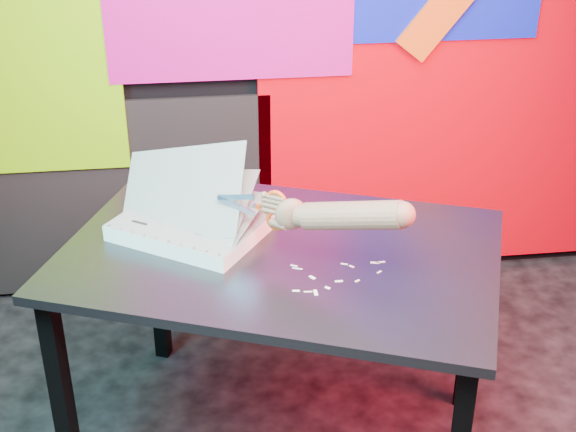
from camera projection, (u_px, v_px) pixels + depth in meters
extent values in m
cube|color=red|center=(450.00, 92.00, 3.31)|extent=(1.60, 0.02, 1.60)
cube|color=#83DD06|center=(17.00, 48.00, 2.99)|extent=(0.75, 0.02, 1.00)
cube|color=black|center=(116.00, 198.00, 3.33)|extent=(1.30, 0.02, 0.85)
cube|color=black|center=(62.00, 400.00, 2.35)|extent=(0.06, 0.06, 0.72)
cube|color=black|center=(157.00, 275.00, 2.97)|extent=(0.06, 0.06, 0.72)
cube|color=black|center=(470.00, 319.00, 2.72)|extent=(0.06, 0.06, 0.72)
cube|color=#29282D|center=(280.00, 254.00, 2.36)|extent=(1.48, 1.24, 0.03)
cube|color=silver|center=(190.00, 227.00, 2.43)|extent=(0.52, 0.49, 0.05)
cube|color=silver|center=(190.00, 219.00, 2.41)|extent=(0.52, 0.49, 0.00)
cube|color=silver|center=(190.00, 218.00, 2.41)|extent=(0.49, 0.47, 0.13)
cube|color=silver|center=(186.00, 209.00, 2.41)|extent=(0.46, 0.45, 0.22)
cube|color=silver|center=(182.00, 193.00, 2.40)|extent=(0.40, 0.40, 0.31)
cylinder|color=#242426|center=(110.00, 225.00, 2.38)|extent=(0.01, 0.01, 0.00)
cylinder|color=#242426|center=(121.00, 228.00, 2.36)|extent=(0.01, 0.01, 0.00)
cylinder|color=#242426|center=(133.00, 232.00, 2.34)|extent=(0.01, 0.01, 0.00)
cylinder|color=#242426|center=(145.00, 235.00, 2.33)|extent=(0.01, 0.01, 0.00)
cylinder|color=#242426|center=(157.00, 238.00, 2.31)|extent=(0.01, 0.01, 0.00)
cylinder|color=#242426|center=(169.00, 241.00, 2.29)|extent=(0.01, 0.01, 0.00)
cylinder|color=#242426|center=(181.00, 244.00, 2.28)|extent=(0.01, 0.01, 0.00)
cylinder|color=#242426|center=(194.00, 248.00, 2.26)|extent=(0.01, 0.01, 0.00)
cylinder|color=#242426|center=(207.00, 251.00, 2.24)|extent=(0.01, 0.01, 0.00)
cylinder|color=#242426|center=(220.00, 255.00, 2.23)|extent=(0.01, 0.01, 0.00)
cylinder|color=#242426|center=(164.00, 189.00, 2.60)|extent=(0.01, 0.01, 0.00)
cylinder|color=#242426|center=(175.00, 191.00, 2.59)|extent=(0.01, 0.01, 0.00)
cylinder|color=#242426|center=(186.00, 194.00, 2.57)|extent=(0.01, 0.01, 0.00)
cylinder|color=#242426|center=(197.00, 196.00, 2.55)|extent=(0.01, 0.01, 0.00)
cylinder|color=#242426|center=(209.00, 199.00, 2.54)|extent=(0.01, 0.01, 0.00)
cylinder|color=#242426|center=(220.00, 202.00, 2.52)|extent=(0.01, 0.01, 0.00)
cylinder|color=#242426|center=(232.00, 204.00, 2.50)|extent=(0.01, 0.01, 0.00)
cylinder|color=#242426|center=(244.00, 207.00, 2.48)|extent=(0.01, 0.01, 0.00)
cylinder|color=#242426|center=(256.00, 210.00, 2.47)|extent=(0.01, 0.01, 0.00)
cylinder|color=#242426|center=(268.00, 213.00, 2.45)|extent=(0.01, 0.01, 0.00)
cube|color=black|center=(173.00, 205.00, 2.50)|extent=(0.07, 0.05, 0.00)
cube|color=black|center=(202.00, 216.00, 2.43)|extent=(0.05, 0.04, 0.00)
cube|color=black|center=(169.00, 222.00, 2.40)|extent=(0.09, 0.06, 0.00)
cube|color=black|center=(203.00, 235.00, 2.33)|extent=(0.04, 0.03, 0.00)
cube|color=black|center=(140.00, 223.00, 2.39)|extent=(0.05, 0.04, 0.00)
cube|color=#999EBC|center=(236.00, 197.00, 2.28)|extent=(0.10, 0.07, 0.04)
cube|color=#999EBC|center=(236.00, 206.00, 2.30)|extent=(0.10, 0.07, 0.04)
cylinder|color=#999EBC|center=(254.00, 206.00, 2.27)|extent=(0.02, 0.02, 0.01)
cube|color=red|center=(261.00, 209.00, 2.26)|extent=(0.04, 0.03, 0.02)
cube|color=red|center=(261.00, 205.00, 2.26)|extent=(0.04, 0.03, 0.02)
torus|color=red|center=(276.00, 201.00, 2.22)|extent=(0.06, 0.05, 0.06)
torus|color=red|center=(276.00, 221.00, 2.25)|extent=(0.06, 0.05, 0.06)
ellipsoid|color=#935A4A|center=(291.00, 214.00, 2.22)|extent=(0.09, 0.05, 0.10)
cylinder|color=#935A4A|center=(276.00, 212.00, 2.24)|extent=(0.07, 0.05, 0.02)
cylinder|color=#935A4A|center=(276.00, 207.00, 2.23)|extent=(0.06, 0.05, 0.02)
cylinder|color=#935A4A|center=(276.00, 202.00, 2.23)|extent=(0.06, 0.05, 0.02)
cylinder|color=#935A4A|center=(276.00, 198.00, 2.22)|extent=(0.05, 0.04, 0.02)
cylinder|color=#935A4A|center=(279.00, 224.00, 2.24)|extent=(0.06, 0.06, 0.03)
cylinder|color=#935A4A|center=(306.00, 216.00, 2.20)|extent=(0.08, 0.08, 0.06)
cylinder|color=#935A4A|center=(352.00, 216.00, 2.13)|extent=(0.29, 0.23, 0.14)
sphere|color=#935A4A|center=(402.00, 215.00, 2.06)|extent=(0.07, 0.07, 0.07)
cube|color=silver|center=(339.00, 281.00, 2.20)|extent=(0.02, 0.01, 0.00)
cube|color=silver|center=(316.00, 293.00, 2.15)|extent=(0.01, 0.03, 0.00)
cube|color=silver|center=(308.00, 292.00, 2.15)|extent=(0.02, 0.01, 0.00)
cube|color=silver|center=(294.00, 266.00, 2.27)|extent=(0.02, 0.02, 0.00)
cube|color=silver|center=(357.00, 281.00, 2.20)|extent=(0.02, 0.01, 0.00)
cube|color=silver|center=(327.00, 288.00, 2.17)|extent=(0.02, 0.02, 0.00)
cube|color=silver|center=(312.00, 277.00, 2.21)|extent=(0.02, 0.02, 0.00)
cube|color=silver|center=(296.00, 291.00, 2.15)|extent=(0.02, 0.01, 0.00)
cube|color=silver|center=(379.00, 272.00, 2.24)|extent=(0.02, 0.01, 0.00)
cube|color=silver|center=(344.00, 264.00, 2.28)|extent=(0.02, 0.01, 0.00)
cube|color=silver|center=(297.00, 269.00, 2.26)|extent=(0.03, 0.02, 0.00)
cube|color=silver|center=(375.00, 263.00, 2.28)|extent=(0.03, 0.01, 0.00)
cube|color=silver|center=(352.00, 266.00, 2.27)|extent=(0.02, 0.02, 0.00)
cube|color=silver|center=(381.00, 262.00, 2.29)|extent=(0.03, 0.01, 0.00)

